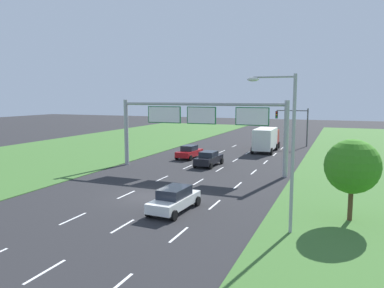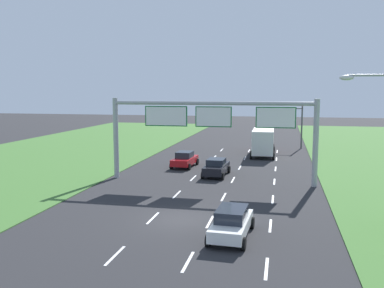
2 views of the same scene
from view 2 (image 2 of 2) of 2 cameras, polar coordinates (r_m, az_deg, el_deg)
ground_plane at (r=25.88m, az=-1.48°, el=-10.08°), size 200.00×200.00×0.00m
lane_dashes_inner_left at (r=31.89m, az=-2.04°, el=-6.73°), size 0.14×50.40×0.01m
lane_dashes_inner_right at (r=31.25m, az=4.24°, el=-7.03°), size 0.14×50.40×0.01m
lane_dashes_slip at (r=31.00m, az=10.72°, el=-7.26°), size 0.14×50.40×0.01m
car_near_red at (r=42.86m, az=-0.98°, el=-2.06°), size 2.25×4.29×1.55m
car_lead_silver at (r=22.93m, az=5.31°, el=-10.35°), size 2.19×4.58×1.55m
car_mid_lane at (r=38.49m, az=3.26°, el=-3.11°), size 2.15×4.42×1.56m
box_truck at (r=50.98m, az=9.49°, el=0.40°), size 2.78×8.02×3.13m
sign_gantry at (r=35.40m, az=2.73°, el=2.80°), size 17.24×0.44×7.00m
traffic_light_mast at (r=57.68m, az=12.53°, el=3.28°), size 4.76×0.49×5.60m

